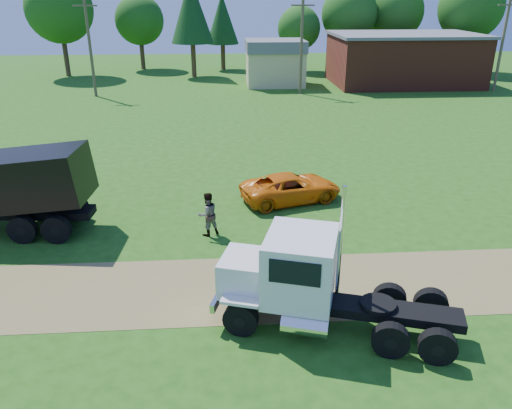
{
  "coord_description": "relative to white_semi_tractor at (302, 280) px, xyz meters",
  "views": [
    {
      "loc": [
        -1.81,
        -14.69,
        9.46
      ],
      "look_at": [
        -0.55,
        3.55,
        1.6
      ],
      "focal_mm": 35.0,
      "sensor_mm": 36.0,
      "label": 1
    }
  ],
  "objects": [
    {
      "name": "brick_building",
      "position": [
        17.55,
        42.02,
        1.16
      ],
      "size": [
        15.4,
        10.4,
        5.3
      ],
      "color": "maroon",
      "rests_on": "ground"
    },
    {
      "name": "spectator_b",
      "position": [
        -2.98,
        6.23,
        -0.56
      ],
      "size": [
        1.14,
        1.06,
        1.88
      ],
      "primitive_type": "imported",
      "rotation": [
        0.0,
        0.0,
        3.63
      ],
      "color": "#999999",
      "rests_on": "ground"
    },
    {
      "name": "tree_row",
      "position": [
        5.55,
        51.64,
        5.45
      ],
      "size": [
        56.17,
        12.51,
        11.44
      ],
      "color": "#392B17",
      "rests_on": "ground"
    },
    {
      "name": "dirt_track",
      "position": [
        -0.45,
        2.02,
        -1.5
      ],
      "size": [
        120.0,
        4.2,
        0.01
      ],
      "primitive_type": "cube",
      "color": "brown",
      "rests_on": "ground"
    },
    {
      "name": "orange_pickup",
      "position": [
        0.98,
        9.67,
        -0.82
      ],
      "size": [
        5.32,
        3.56,
        1.36
      ],
      "primitive_type": "imported",
      "rotation": [
        0.0,
        0.0,
        1.86
      ],
      "color": "orange",
      "rests_on": "ground"
    },
    {
      "name": "white_semi_tractor",
      "position": [
        0.0,
        0.0,
        0.0
      ],
      "size": [
        7.43,
        4.26,
        4.4
      ],
      "rotation": [
        0.0,
        0.0,
        -0.3
      ],
      "color": "black",
      "rests_on": "ground"
    },
    {
      "name": "ground",
      "position": [
        -0.45,
        2.02,
        -1.5
      ],
      "size": [
        140.0,
        140.0,
        0.0
      ],
      "primitive_type": "plane",
      "color": "#1F4C10",
      "rests_on": "ground"
    },
    {
      "name": "tan_shed",
      "position": [
        3.55,
        42.02,
        0.92
      ],
      "size": [
        6.2,
        5.4,
        4.7
      ],
      "color": "tan",
      "rests_on": "ground"
    },
    {
      "name": "utility_poles",
      "position": [
        5.55,
        37.02,
        3.21
      ],
      "size": [
        42.2,
        0.28,
        9.0
      ],
      "color": "#4E432C",
      "rests_on": "ground"
    }
  ]
}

